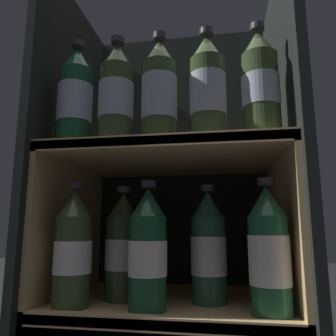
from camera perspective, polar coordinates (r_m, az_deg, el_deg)
The scene contains 15 objects.
fridge_back_wall at distance 1.00m, azimuth 2.40°, elevation -2.58°, with size 0.56×0.02×0.96m, color black.
fridge_side_left at distance 0.88m, azimuth -17.06°, elevation -1.11°, with size 0.02×0.42×0.96m, color black.
fridge_side_right at distance 0.81m, azimuth 20.13°, elevation -0.06°, with size 0.02×0.42×0.96m, color black.
shelf_lower at distance 0.80m, azimuth 0.59°, elevation -24.25°, with size 0.52×0.38×0.19m.
shelf_upper at distance 0.78m, azimuth 0.60°, elevation -8.47°, with size 0.52×0.38×0.52m.
bottle_upper_front_0 at distance 0.78m, azimuth -15.88°, elevation 11.58°, with size 0.08×0.08×0.25m.
bottle_upper_front_1 at distance 0.75m, azimuth -9.02°, elevation 12.36°, with size 0.08×0.08×0.25m.
bottle_upper_front_2 at distance 0.72m, azimuth -1.53°, elevation 12.94°, with size 0.08×0.08×0.25m.
bottle_upper_front_3 at distance 0.71m, azimuth 6.94°, elevation 13.42°, with size 0.08×0.08×0.25m.
bottle_upper_front_4 at distance 0.72m, azimuth 15.77°, elevation 13.68°, with size 0.08×0.08×0.25m.
bottle_lower_front_0 at distance 0.72m, azimuth -16.20°, elevation -13.45°, with size 0.08×0.08×0.25m.
bottle_lower_front_1 at distance 0.67m, azimuth -3.54°, elevation -14.10°, with size 0.08×0.08×0.25m.
bottle_lower_front_2 at distance 0.66m, azimuth 17.19°, elevation -13.83°, with size 0.08×0.08×0.25m.
bottle_lower_back_0 at distance 0.77m, azimuth -7.98°, elevation -13.54°, with size 0.08×0.08×0.25m.
bottle_lower_back_1 at distance 0.74m, azimuth 7.07°, elevation -13.76°, with size 0.08×0.08×0.25m.
Camera 1 is at (0.12, -0.59, 0.34)m, focal length 35.00 mm.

